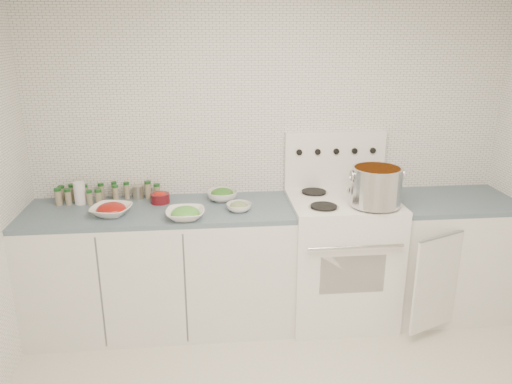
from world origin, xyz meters
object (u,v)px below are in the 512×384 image
Objects in this scene: bowl_tomato at (111,210)px; bowl_snowpea at (185,213)px; stove at (340,254)px; stock_pot at (376,185)px.

bowl_tomato reaches higher than bowl_snowpea.
bowl_tomato is at bearing -176.92° from stove.
stock_pot is at bearing -3.11° from bowl_tomato.
stock_pot is at bearing 0.95° from bowl_snowpea.
stove is 3.76× the size of stock_pot.
stock_pot is 1.29m from bowl_snowpea.
stock_pot is 1.79m from bowl_tomato.
stove reaches higher than bowl_snowpea.
bowl_snowpea is at bearing -179.05° from stock_pot.
bowl_tomato is (-1.78, 0.10, -0.15)m from stock_pot.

